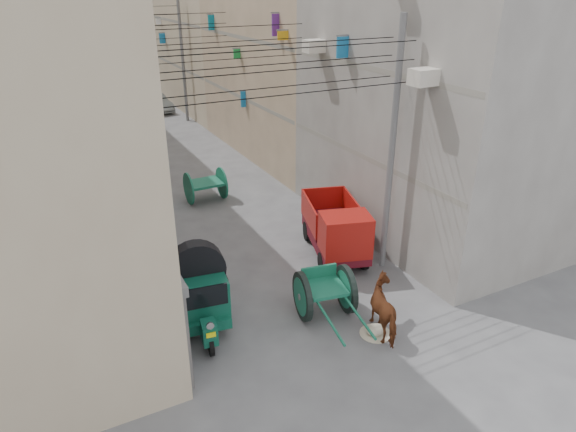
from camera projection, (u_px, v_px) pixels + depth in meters
ground at (414, 428)px, 11.10m from camera, size 140.00×140.00×0.00m
building_row_right at (213, 13)px, 39.23m from camera, size 8.00×62.00×14.00m
end_cap_building at (60, 0)px, 61.61m from camera, size 22.00×10.00×13.00m
shutters_left at (124, 219)px, 17.21m from camera, size 0.18×14.40×2.88m
signboards at (152, 91)px, 27.12m from camera, size 8.22×40.52×5.67m
ac_units at (369, 29)px, 15.67m from camera, size 0.70×6.55×3.35m
utility_poles at (176, 97)px, 23.13m from camera, size 7.40×22.20×8.00m
overhead_cables at (189, 37)px, 19.87m from camera, size 7.40×22.52×1.12m
auto_rickshaw at (198, 289)px, 14.01m from camera, size 1.82×2.83×1.94m
tonga_cart at (325, 292)px, 14.58m from camera, size 1.72×3.32×1.43m
mini_truck at (338, 234)px, 17.38m from camera, size 2.58×3.92×2.03m
second_cart at (205, 185)px, 22.16m from camera, size 1.58×1.40×1.39m
feed_sack at (376, 330)px, 13.99m from camera, size 0.54×0.43×0.27m
horse at (388, 309)px, 13.83m from camera, size 1.17×1.87×1.47m
distant_car_white at (131, 136)px, 29.57m from camera, size 1.73×3.49×1.14m
distant_car_grey at (156, 103)px, 37.38m from camera, size 1.92×3.92×1.24m
distant_car_green at (93, 99)px, 38.76m from camera, size 2.83×4.32×1.16m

